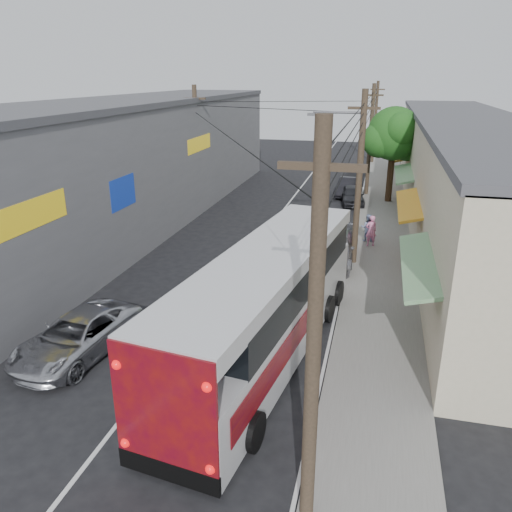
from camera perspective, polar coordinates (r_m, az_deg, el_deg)
The scene contains 13 objects.
ground at distance 14.37m, azimuth -14.90°, elevation -17.29°, with size 120.00×120.00×0.00m, color black.
sidewalk at distance 31.01m, azimuth 14.26°, elevation 3.49°, with size 3.00×80.00×0.12m, color slate.
building_right at distance 32.64m, azimuth 22.74°, elevation 8.96°, with size 7.09×40.00×6.25m.
building_left at distance 31.79m, azimuth -13.73°, elevation 10.59°, with size 7.20×36.00×7.25m.
utility_poles at distance 30.61m, azimuth 8.49°, elevation 11.49°, with size 11.80×45.28×8.00m.
street_tree at distance 36.05m, azimuth 15.60°, elevation 13.13°, with size 4.40×4.00×6.60m.
coach_bus at distance 15.77m, azimuth 1.41°, elevation -5.31°, with size 4.16×12.35×3.50m.
jeepney at distance 17.19m, azimuth -19.69°, elevation -8.58°, with size 2.21×4.78×1.33m, color silver.
parked_suv at distance 24.19m, azimuth 8.90°, elevation 0.88°, with size 2.02×4.97×1.44m, color #9A9AA2.
parked_car_mid at distance 35.76m, azimuth 10.97°, elevation 6.86°, with size 1.51×3.76×1.28m, color #29292E.
parked_car_far at distance 38.18m, azimuth 10.49°, elevation 7.75°, with size 1.40×4.02×1.33m, color black.
pedestrian_near at distance 26.58m, azimuth 13.01°, elevation 2.83°, with size 0.60×0.39×1.63m, color pink.
pedestrian_far at distance 27.35m, azimuth 12.63°, elevation 3.18°, with size 0.72×0.56×1.48m, color #8292BD.
Camera 1 is at (6.09, -9.82, 8.55)m, focal length 35.00 mm.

